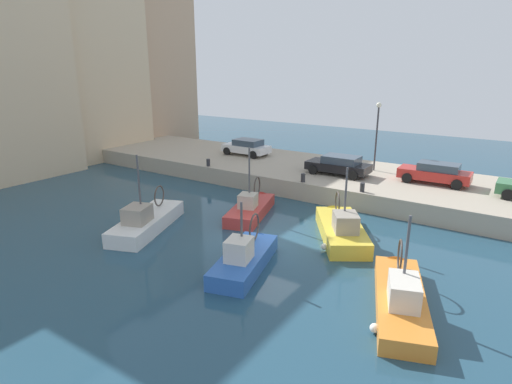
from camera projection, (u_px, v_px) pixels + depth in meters
The scene contains 16 objects.
water_surface at pixel (269, 244), 21.23m from camera, with size 80.00×80.00×0.00m, color navy.
quay_wall at pixel (355, 181), 30.20m from camera, with size 9.00×56.00×1.20m, color #ADA08C.
fishing_boat_orange at pixel (399, 300), 15.91m from camera, with size 6.91×3.78×4.45m.
fishing_boat_white at pixel (150, 225), 23.32m from camera, with size 6.73×3.91×5.03m.
fishing_boat_red at pixel (252, 212), 25.48m from camera, with size 6.01×3.31×4.88m.
fishing_boat_blue at pixel (247, 263), 18.93m from camera, with size 5.84×3.03×3.91m.
fishing_boat_yellow at pixel (340, 233), 22.21m from camera, with size 6.25×4.95×4.74m.
parked_car_white at pixel (247, 147), 35.76m from camera, with size 2.04×3.97×1.34m.
parked_car_red at pixel (435, 173), 27.25m from camera, with size 1.92×4.39×1.36m.
parked_car_black at pixel (339, 165), 29.47m from camera, with size 2.08×4.32×1.33m.
mooring_bollard_south at pixel (362, 187), 25.58m from camera, with size 0.28×0.28×0.55m, color #2D2D33.
mooring_bollard_mid at pixel (303, 178), 27.71m from camera, with size 0.28×0.28×0.55m, color #2D2D33.
mooring_bollard_north at pixel (208, 163), 31.98m from camera, with size 0.28×0.28×0.55m, color #2D2D33.
quay_streetlamp at pixel (377, 125), 29.87m from camera, with size 0.36×0.36×4.83m.
waterfront_building_west at pixel (75, 64), 39.46m from camera, with size 10.23×9.23×17.11m.
waterfront_building_east_mid at pixel (137, 55), 45.48m from camera, with size 10.40×7.98×18.80m.
Camera 1 is at (-16.62, -10.37, 8.60)m, focal length 29.94 mm.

